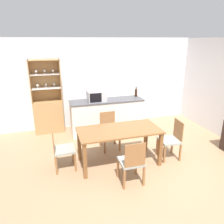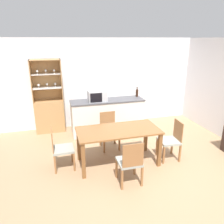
{
  "view_description": "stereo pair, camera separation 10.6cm",
  "coord_description": "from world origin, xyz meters",
  "px_view_note": "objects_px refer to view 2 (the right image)",
  "views": [
    {
      "loc": [
        -1.8,
        -3.61,
        2.52
      ],
      "look_at": [
        -0.39,
        1.1,
        0.86
      ],
      "focal_mm": 35.0,
      "sensor_mm": 36.0,
      "label": 1
    },
    {
      "loc": [
        -1.7,
        -3.64,
        2.52
      ],
      "look_at": [
        -0.39,
        1.1,
        0.86
      ],
      "focal_mm": 35.0,
      "sensor_mm": 36.0,
      "label": 2
    }
  ],
  "objects_px": {
    "display_cabinet": "(50,111)",
    "dining_chair_side_left_far": "(61,149)",
    "microwave": "(97,96)",
    "dining_table": "(118,134)",
    "wine_bottle": "(137,93)",
    "dining_chair_head_near": "(130,162)",
    "dining_chair_head_far": "(109,131)",
    "dining_chair_side_right_near": "(171,140)"
  },
  "relations": [
    {
      "from": "dining_table",
      "to": "dining_chair_head_near",
      "type": "relative_size",
      "value": 1.94
    },
    {
      "from": "dining_chair_side_left_far",
      "to": "microwave",
      "type": "relative_size",
      "value": 1.78
    },
    {
      "from": "dining_table",
      "to": "dining_chair_side_right_near",
      "type": "height_order",
      "value": "dining_chair_side_right_near"
    },
    {
      "from": "dining_chair_side_left_far",
      "to": "dining_chair_side_right_near",
      "type": "xyz_separation_m",
      "value": [
        2.32,
        -0.25,
        0.0
      ]
    },
    {
      "from": "dining_chair_side_right_near",
      "to": "wine_bottle",
      "type": "height_order",
      "value": "wine_bottle"
    },
    {
      "from": "dining_table",
      "to": "dining_chair_side_right_near",
      "type": "distance_m",
      "value": 1.19
    },
    {
      "from": "display_cabinet",
      "to": "dining_table",
      "type": "bearing_deg",
      "value": -57.8
    },
    {
      "from": "display_cabinet",
      "to": "wine_bottle",
      "type": "height_order",
      "value": "display_cabinet"
    },
    {
      "from": "dining_chair_head_near",
      "to": "dining_chair_side_right_near",
      "type": "xyz_separation_m",
      "value": [
        1.16,
        0.6,
        0.0
      ]
    },
    {
      "from": "dining_table",
      "to": "display_cabinet",
      "type": "bearing_deg",
      "value": 122.2
    },
    {
      "from": "dining_chair_head_near",
      "to": "wine_bottle",
      "type": "bearing_deg",
      "value": 67.19
    },
    {
      "from": "display_cabinet",
      "to": "microwave",
      "type": "relative_size",
      "value": 4.13
    },
    {
      "from": "dining_chair_head_near",
      "to": "dining_chair_side_right_near",
      "type": "distance_m",
      "value": 1.31
    },
    {
      "from": "dining_chair_side_right_near",
      "to": "wine_bottle",
      "type": "xyz_separation_m",
      "value": [
        -0.05,
        1.91,
        0.61
      ]
    },
    {
      "from": "wine_bottle",
      "to": "dining_chair_head_far",
      "type": "bearing_deg",
      "value": -136.27
    },
    {
      "from": "display_cabinet",
      "to": "microwave",
      "type": "xyz_separation_m",
      "value": [
        1.27,
        -0.51,
        0.48
      ]
    },
    {
      "from": "dining_chair_head_far",
      "to": "microwave",
      "type": "bearing_deg",
      "value": -85.75
    },
    {
      "from": "display_cabinet",
      "to": "dining_chair_head_near",
      "type": "relative_size",
      "value": 2.33
    },
    {
      "from": "dining_table",
      "to": "dining_chair_head_far",
      "type": "height_order",
      "value": "dining_chair_head_far"
    },
    {
      "from": "dining_chair_side_right_near",
      "to": "wine_bottle",
      "type": "distance_m",
      "value": 2.0
    },
    {
      "from": "dining_chair_head_near",
      "to": "dining_chair_side_left_far",
      "type": "bearing_deg",
      "value": 144.91
    },
    {
      "from": "dining_chair_side_right_near",
      "to": "dining_chair_head_far",
      "type": "xyz_separation_m",
      "value": [
        -1.16,
        0.85,
        0.0
      ]
    },
    {
      "from": "display_cabinet",
      "to": "microwave",
      "type": "bearing_deg",
      "value": -21.9
    },
    {
      "from": "dining_table",
      "to": "dining_chair_side_right_near",
      "type": "relative_size",
      "value": 1.94
    },
    {
      "from": "dining_chair_head_near",
      "to": "dining_chair_head_far",
      "type": "height_order",
      "value": "same"
    },
    {
      "from": "dining_chair_side_left_far",
      "to": "dining_chair_side_right_near",
      "type": "bearing_deg",
      "value": 83.16
    },
    {
      "from": "microwave",
      "to": "wine_bottle",
      "type": "relative_size",
      "value": 1.69
    },
    {
      "from": "dining_table",
      "to": "dining_chair_side_left_far",
      "type": "relative_size",
      "value": 1.94
    },
    {
      "from": "dining_table",
      "to": "wine_bottle",
      "type": "distance_m",
      "value": 2.14
    },
    {
      "from": "dining_chair_head_near",
      "to": "dining_chair_head_far",
      "type": "bearing_deg",
      "value": 91.03
    },
    {
      "from": "dining_chair_head_far",
      "to": "microwave",
      "type": "distance_m",
      "value": 1.12
    },
    {
      "from": "dining_chair_head_near",
      "to": "dining_chair_side_left_far",
      "type": "xyz_separation_m",
      "value": [
        -1.16,
        0.85,
        0.0
      ]
    },
    {
      "from": "dining_table",
      "to": "dining_chair_head_near",
      "type": "bearing_deg",
      "value": -90.06
    },
    {
      "from": "dining_chair_side_right_near",
      "to": "wine_bottle",
      "type": "bearing_deg",
      "value": 5.47
    },
    {
      "from": "wine_bottle",
      "to": "dining_chair_head_near",
      "type": "bearing_deg",
      "value": -113.84
    },
    {
      "from": "display_cabinet",
      "to": "dining_chair_head_far",
      "type": "xyz_separation_m",
      "value": [
        1.35,
        -1.42,
        -0.16
      ]
    },
    {
      "from": "display_cabinet",
      "to": "dining_chair_head_near",
      "type": "xyz_separation_m",
      "value": [
        1.35,
        -2.87,
        -0.16
      ]
    },
    {
      "from": "dining_table",
      "to": "dining_chair_head_near",
      "type": "distance_m",
      "value": 0.76
    },
    {
      "from": "dining_table",
      "to": "dining_chair_side_right_near",
      "type": "bearing_deg",
      "value": -6.14
    },
    {
      "from": "display_cabinet",
      "to": "dining_table",
      "type": "xyz_separation_m",
      "value": [
        1.35,
        -2.15,
        0.06
      ]
    },
    {
      "from": "display_cabinet",
      "to": "dining_chair_side_right_near",
      "type": "bearing_deg",
      "value": -42.15
    },
    {
      "from": "display_cabinet",
      "to": "dining_chair_side_left_far",
      "type": "distance_m",
      "value": 2.04
    }
  ]
}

